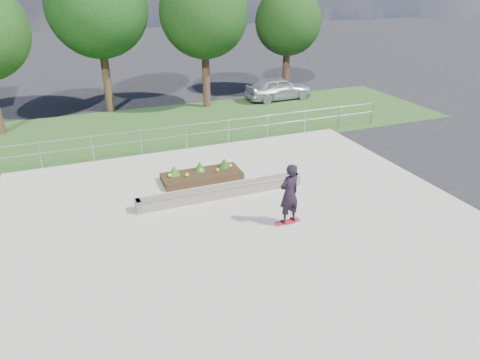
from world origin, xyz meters
name	(u,v)px	position (x,y,z in m)	size (l,w,h in m)	color
ground	(252,233)	(0.00, 0.00, 0.00)	(120.00, 120.00, 0.00)	black
grass_verge	(169,127)	(0.00, 11.00, 0.01)	(30.00, 8.00, 0.02)	#26491D
concrete_slab	(252,233)	(0.00, 0.00, 0.03)	(15.00, 15.00, 0.06)	#A49D91
fence	(186,133)	(0.00, 7.50, 0.77)	(20.06, 0.06, 1.20)	gray
tree_mid_left	(97,7)	(-2.50, 15.00, 5.61)	(5.25, 5.25, 8.25)	#342314
tree_mid_right	(204,13)	(3.00, 14.00, 5.23)	(4.90, 4.90, 7.70)	#372016
tree_far_right	(288,22)	(9.00, 15.50, 4.48)	(4.20, 4.20, 6.60)	#331D14
grind_ledge	(222,191)	(-0.07, 2.51, 0.26)	(6.00, 0.44, 0.43)	brown
planter_bed	(201,174)	(-0.32, 4.19, 0.24)	(3.00, 1.20, 0.61)	black
skateboarder	(289,194)	(1.23, 0.04, 1.10)	(0.80, 0.60, 2.01)	silver
parked_car	(278,88)	(7.69, 13.90, 0.72)	(1.71, 4.25, 1.45)	#ACB1B6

